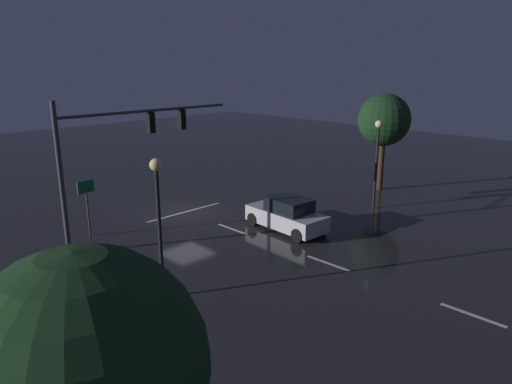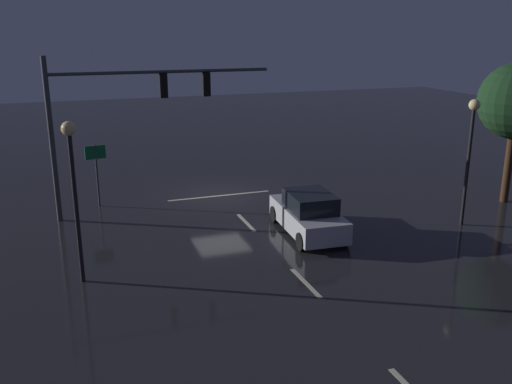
{
  "view_description": "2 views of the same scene",
  "coord_description": "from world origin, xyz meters",
  "px_view_note": "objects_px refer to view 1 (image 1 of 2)",
  "views": [
    {
      "loc": [
        15.25,
        20.85,
        8.25
      ],
      "look_at": [
        -0.46,
        5.22,
        2.12
      ],
      "focal_mm": 33.11,
      "sensor_mm": 36.0,
      "label": 1
    },
    {
      "loc": [
        6.79,
        24.62,
        7.77
      ],
      "look_at": [
        0.35,
        6.22,
        1.98
      ],
      "focal_mm": 39.04,
      "sensor_mm": 36.0,
      "label": 2
    }
  ],
  "objects_px": {
    "route_sign": "(86,196)",
    "tree_left_near": "(384,120)",
    "car_approaching": "(287,215)",
    "traffic_signal_assembly": "(122,141)",
    "tree_right_near": "(84,371)",
    "street_lamp_left_kerb": "(377,148)",
    "street_lamp_right_kerb": "(158,203)"
  },
  "relations": [
    {
      "from": "street_lamp_right_kerb",
      "to": "route_sign",
      "type": "height_order",
      "value": "street_lamp_right_kerb"
    },
    {
      "from": "traffic_signal_assembly",
      "to": "tree_left_near",
      "type": "height_order",
      "value": "traffic_signal_assembly"
    },
    {
      "from": "car_approaching",
      "to": "tree_left_near",
      "type": "relative_size",
      "value": 0.7
    },
    {
      "from": "tree_right_near",
      "to": "tree_left_near",
      "type": "bearing_deg",
      "value": -158.45
    },
    {
      "from": "route_sign",
      "to": "tree_left_near",
      "type": "relative_size",
      "value": 0.45
    },
    {
      "from": "street_lamp_right_kerb",
      "to": "tree_right_near",
      "type": "bearing_deg",
      "value": 50.4
    },
    {
      "from": "route_sign",
      "to": "tree_right_near",
      "type": "bearing_deg",
      "value": 64.5
    },
    {
      "from": "route_sign",
      "to": "tree_left_near",
      "type": "height_order",
      "value": "tree_left_near"
    },
    {
      "from": "traffic_signal_assembly",
      "to": "route_sign",
      "type": "distance_m",
      "value": 3.29
    },
    {
      "from": "street_lamp_right_kerb",
      "to": "route_sign",
      "type": "relative_size",
      "value": 1.81
    },
    {
      "from": "street_lamp_right_kerb",
      "to": "tree_right_near",
      "type": "relative_size",
      "value": 0.87
    },
    {
      "from": "traffic_signal_assembly",
      "to": "tree_left_near",
      "type": "xyz_separation_m",
      "value": [
        -16.45,
        4.05,
        -0.09
      ]
    },
    {
      "from": "street_lamp_left_kerb",
      "to": "tree_left_near",
      "type": "height_order",
      "value": "tree_left_near"
    },
    {
      "from": "tree_left_near",
      "to": "tree_right_near",
      "type": "relative_size",
      "value": 1.08
    },
    {
      "from": "traffic_signal_assembly",
      "to": "tree_right_near",
      "type": "xyz_separation_m",
      "value": [
        8.65,
        13.97,
        -0.63
      ]
    },
    {
      "from": "street_lamp_left_kerb",
      "to": "tree_left_near",
      "type": "bearing_deg",
      "value": -153.71
    },
    {
      "from": "car_approaching",
      "to": "route_sign",
      "type": "distance_m",
      "value": 9.83
    },
    {
      "from": "route_sign",
      "to": "car_approaching",
      "type": "bearing_deg",
      "value": 139.72
    },
    {
      "from": "car_approaching",
      "to": "street_lamp_right_kerb",
      "type": "distance_m",
      "value": 9.1
    },
    {
      "from": "street_lamp_left_kerb",
      "to": "street_lamp_right_kerb",
      "type": "height_order",
      "value": "street_lamp_right_kerb"
    },
    {
      "from": "street_lamp_left_kerb",
      "to": "tree_right_near",
      "type": "height_order",
      "value": "tree_right_near"
    },
    {
      "from": "traffic_signal_assembly",
      "to": "street_lamp_left_kerb",
      "type": "bearing_deg",
      "value": 154.34
    },
    {
      "from": "tree_left_near",
      "to": "route_sign",
      "type": "bearing_deg",
      "value": -17.2
    },
    {
      "from": "route_sign",
      "to": "tree_left_near",
      "type": "bearing_deg",
      "value": 162.8
    },
    {
      "from": "tree_left_near",
      "to": "street_lamp_right_kerb",
      "type": "bearing_deg",
      "value": 7.08
    },
    {
      "from": "route_sign",
      "to": "street_lamp_right_kerb",
      "type": "bearing_deg",
      "value": 82.11
    },
    {
      "from": "street_lamp_left_kerb",
      "to": "route_sign",
      "type": "height_order",
      "value": "street_lamp_left_kerb"
    },
    {
      "from": "traffic_signal_assembly",
      "to": "tree_right_near",
      "type": "relative_size",
      "value": 1.58
    },
    {
      "from": "street_lamp_left_kerb",
      "to": "route_sign",
      "type": "relative_size",
      "value": 1.8
    },
    {
      "from": "route_sign",
      "to": "tree_right_near",
      "type": "height_order",
      "value": "tree_right_near"
    },
    {
      "from": "traffic_signal_assembly",
      "to": "route_sign",
      "type": "bearing_deg",
      "value": -47.96
    },
    {
      "from": "tree_left_near",
      "to": "car_approaching",
      "type": "bearing_deg",
      "value": 4.48
    }
  ]
}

